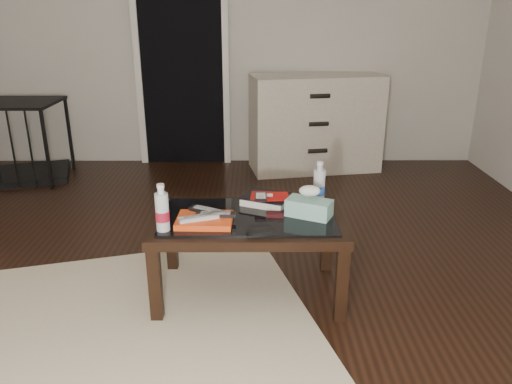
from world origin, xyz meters
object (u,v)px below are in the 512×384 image
at_px(coffee_table, 249,226).
at_px(textbook, 266,199).
at_px(pet_crate, 13,154).
at_px(dresser, 315,123).
at_px(water_bottle_left, 162,207).
at_px(tissue_box, 309,208).
at_px(water_bottle_right, 319,182).

distance_m(coffee_table, textbook, 0.21).
height_order(coffee_table, pet_crate, pet_crate).
distance_m(dresser, textbook, 2.15).
relative_size(water_bottle_left, tissue_box, 1.03).
xyz_separation_m(dresser, tissue_box, (-0.30, -2.27, 0.06)).
height_order(pet_crate, tissue_box, pet_crate).
relative_size(coffee_table, tissue_box, 4.35).
xyz_separation_m(coffee_table, dresser, (0.61, 2.26, 0.05)).
relative_size(dresser, textbook, 5.07).
bearing_deg(water_bottle_right, textbook, -177.54).
distance_m(textbook, water_bottle_right, 0.31).
height_order(coffee_table, dresser, dresser).
bearing_deg(tissue_box, dresser, 108.04).
height_order(pet_crate, textbook, pet_crate).
relative_size(coffee_table, pet_crate, 0.96).
relative_size(textbook, water_bottle_right, 1.05).
height_order(pet_crate, water_bottle_left, pet_crate).
xyz_separation_m(coffee_table, textbook, (0.10, 0.17, 0.09)).
xyz_separation_m(coffee_table, water_bottle_right, (0.39, 0.18, 0.18)).
bearing_deg(coffee_table, textbook, 60.13).
xyz_separation_m(water_bottle_left, water_bottle_right, (0.80, 0.36, 0.00)).
bearing_deg(tissue_box, water_bottle_right, 94.56).
bearing_deg(pet_crate, water_bottle_left, -68.32).
bearing_deg(pet_crate, water_bottle_right, -52.39).
distance_m(coffee_table, dresser, 2.34).
distance_m(water_bottle_right, tissue_box, 0.22).
height_order(water_bottle_right, tissue_box, water_bottle_right).
xyz_separation_m(pet_crate, water_bottle_right, (2.55, -1.78, 0.35)).
distance_m(coffee_table, pet_crate, 2.92).
height_order(coffee_table, water_bottle_right, water_bottle_right).
bearing_deg(water_bottle_left, pet_crate, 129.16).
height_order(dresser, textbook, dresser).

